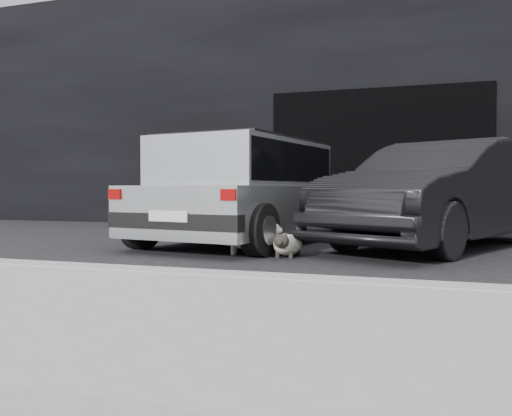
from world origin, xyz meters
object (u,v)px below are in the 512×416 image
(silver_hatchback, at_px, (249,187))
(cat_white, at_px, (252,238))
(cat_siamese, at_px, (287,244))
(second_car, at_px, (441,194))

(silver_hatchback, relative_size, cat_white, 4.87)
(cat_siamese, bearing_deg, cat_white, -9.84)
(second_car, bearing_deg, cat_white, -119.23)
(silver_hatchback, height_order, cat_siamese, silver_hatchback)
(cat_siamese, height_order, cat_white, cat_white)
(silver_hatchback, bearing_deg, cat_white, -59.93)
(cat_siamese, xyz_separation_m, cat_white, (-0.42, 0.06, 0.05))
(second_car, distance_m, cat_white, 2.51)
(silver_hatchback, xyz_separation_m, cat_siamese, (0.89, -1.28, -0.63))
(silver_hatchback, height_order, cat_white, silver_hatchback)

